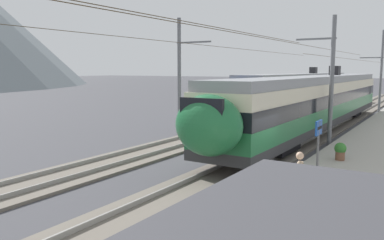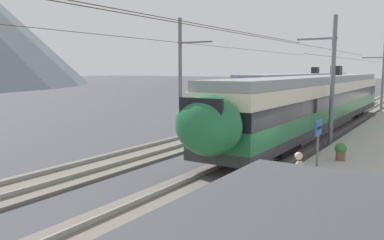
{
  "view_description": "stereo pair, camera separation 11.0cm",
  "coord_description": "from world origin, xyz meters",
  "px_view_note": "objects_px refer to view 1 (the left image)",
  "views": [
    {
      "loc": [
        -14.11,
        -5.54,
        4.27
      ],
      "look_at": [
        0.26,
        3.54,
        2.08
      ],
      "focal_mm": 36.77,
      "sensor_mm": 36.0,
      "label": 1
    },
    {
      "loc": [
        -14.05,
        -5.63,
        4.27
      ],
      "look_at": [
        0.26,
        3.54,
        2.08
      ],
      "focal_mm": 36.77,
      "sensor_mm": 36.0,
      "label": 2
    }
  ],
  "objects_px": {
    "train_far_track": "(300,89)",
    "potted_plant_platform_edge": "(340,150)",
    "catenary_mast_far_side": "(181,74)",
    "passenger_walking": "(299,178)",
    "train_near_platform": "(317,100)",
    "handbag_near_sign": "(325,179)",
    "catenary_mast_mid": "(329,78)",
    "catenary_mast_east": "(380,70)",
    "platform_sign": "(318,138)",
    "handbag_beside_passenger": "(297,195)"
  },
  "relations": [
    {
      "from": "catenary_mast_far_side",
      "to": "platform_sign",
      "type": "distance_m",
      "value": 13.79
    },
    {
      "from": "train_far_track",
      "to": "catenary_mast_mid",
      "type": "distance_m",
      "value": 19.81
    },
    {
      "from": "catenary_mast_mid",
      "to": "catenary_mast_far_side",
      "type": "bearing_deg",
      "value": 94.83
    },
    {
      "from": "passenger_walking",
      "to": "catenary_mast_east",
      "type": "bearing_deg",
      "value": 3.51
    },
    {
      "from": "catenary_mast_mid",
      "to": "handbag_near_sign",
      "type": "height_order",
      "value": "catenary_mast_mid"
    },
    {
      "from": "train_far_track",
      "to": "passenger_walking",
      "type": "bearing_deg",
      "value": -162.96
    },
    {
      "from": "handbag_beside_passenger",
      "to": "catenary_mast_east",
      "type": "bearing_deg",
      "value": 3.07
    },
    {
      "from": "potted_plant_platform_edge",
      "to": "passenger_walking",
      "type": "bearing_deg",
      "value": -177.23
    },
    {
      "from": "potted_plant_platform_edge",
      "to": "handbag_near_sign",
      "type": "bearing_deg",
      "value": -175.53
    },
    {
      "from": "train_near_platform",
      "to": "platform_sign",
      "type": "xyz_separation_m",
      "value": [
        -13.07,
        -3.52,
        -0.3
      ]
    },
    {
      "from": "catenary_mast_east",
      "to": "passenger_walking",
      "type": "height_order",
      "value": "catenary_mast_east"
    },
    {
      "from": "train_near_platform",
      "to": "catenary_mast_east",
      "type": "xyz_separation_m",
      "value": [
        16.55,
        -1.77,
        1.95
      ]
    },
    {
      "from": "catenary_mast_mid",
      "to": "handbag_near_sign",
      "type": "xyz_separation_m",
      "value": [
        -8.56,
        -1.98,
        -3.38
      ]
    },
    {
      "from": "catenary_mast_far_side",
      "to": "passenger_walking",
      "type": "xyz_separation_m",
      "value": [
        -10.91,
        -11.3,
        -2.77
      ]
    },
    {
      "from": "catenary_mast_east",
      "to": "handbag_near_sign",
      "type": "xyz_separation_m",
      "value": [
        -29.4,
        -1.96,
        -3.75
      ]
    },
    {
      "from": "train_far_track",
      "to": "potted_plant_platform_edge",
      "type": "height_order",
      "value": "train_far_track"
    },
    {
      "from": "catenary_mast_mid",
      "to": "platform_sign",
      "type": "xyz_separation_m",
      "value": [
        -8.78,
        -1.76,
        -1.88
      ]
    },
    {
      "from": "handbag_near_sign",
      "to": "potted_plant_platform_edge",
      "type": "relative_size",
      "value": 0.5
    },
    {
      "from": "catenary_mast_far_side",
      "to": "handbag_beside_passenger",
      "type": "relative_size",
      "value": 90.71
    },
    {
      "from": "train_near_platform",
      "to": "handbag_near_sign",
      "type": "distance_m",
      "value": 13.5
    },
    {
      "from": "train_far_track",
      "to": "potted_plant_platform_edge",
      "type": "distance_m",
      "value": 24.63
    },
    {
      "from": "platform_sign",
      "to": "catenary_mast_mid",
      "type": "bearing_deg",
      "value": 11.34
    },
    {
      "from": "potted_plant_platform_edge",
      "to": "handbag_beside_passenger",
      "type": "bearing_deg",
      "value": -179.57
    },
    {
      "from": "train_near_platform",
      "to": "catenary_mast_east",
      "type": "relative_size",
      "value": 0.77
    },
    {
      "from": "catenary_mast_far_side",
      "to": "passenger_walking",
      "type": "bearing_deg",
      "value": -134.01
    },
    {
      "from": "catenary_mast_mid",
      "to": "catenary_mast_far_side",
      "type": "distance_m",
      "value": 9.32
    },
    {
      "from": "catenary_mast_far_side",
      "to": "passenger_walking",
      "type": "height_order",
      "value": "catenary_mast_far_side"
    },
    {
      "from": "train_far_track",
      "to": "train_near_platform",
      "type": "bearing_deg",
      "value": -158.86
    },
    {
      "from": "handbag_beside_passenger",
      "to": "potted_plant_platform_edge",
      "type": "bearing_deg",
      "value": 0.43
    },
    {
      "from": "catenary_mast_east",
      "to": "passenger_walking",
      "type": "bearing_deg",
      "value": -176.49
    },
    {
      "from": "train_near_platform",
      "to": "handbag_beside_passenger",
      "type": "distance_m",
      "value": 15.63
    },
    {
      "from": "catenary_mast_east",
      "to": "potted_plant_platform_edge",
      "type": "bearing_deg",
      "value": -176.28
    },
    {
      "from": "catenary_mast_mid",
      "to": "platform_sign",
      "type": "height_order",
      "value": "catenary_mast_mid"
    },
    {
      "from": "train_near_platform",
      "to": "catenary_mast_far_side",
      "type": "xyz_separation_m",
      "value": [
        -5.07,
        7.53,
        1.78
      ]
    },
    {
      "from": "train_near_platform",
      "to": "passenger_walking",
      "type": "height_order",
      "value": "train_near_platform"
    },
    {
      "from": "train_far_track",
      "to": "handbag_beside_passenger",
      "type": "xyz_separation_m",
      "value": [
        -29.22,
        -8.92,
        -1.77
      ]
    },
    {
      "from": "train_far_track",
      "to": "handbag_beside_passenger",
      "type": "distance_m",
      "value": 30.6
    },
    {
      "from": "catenary_mast_far_side",
      "to": "train_far_track",
      "type": "bearing_deg",
      "value": -6.19
    },
    {
      "from": "catenary_mast_east",
      "to": "handbag_beside_passenger",
      "type": "bearing_deg",
      "value": -176.93
    },
    {
      "from": "catenary_mast_mid",
      "to": "platform_sign",
      "type": "bearing_deg",
      "value": -168.66
    },
    {
      "from": "catenary_mast_mid",
      "to": "potted_plant_platform_edge",
      "type": "relative_size",
      "value": 51.02
    },
    {
      "from": "catenary_mast_east",
      "to": "platform_sign",
      "type": "relative_size",
      "value": 17.86
    },
    {
      "from": "catenary_mast_mid",
      "to": "catenary_mast_east",
      "type": "xyz_separation_m",
      "value": [
        20.84,
        -0.01,
        0.36
      ]
    },
    {
      "from": "catenary_mast_east",
      "to": "handbag_near_sign",
      "type": "height_order",
      "value": "catenary_mast_east"
    },
    {
      "from": "handbag_near_sign",
      "to": "catenary_mast_east",
      "type": "bearing_deg",
      "value": 3.82
    },
    {
      "from": "train_far_track",
      "to": "potted_plant_platform_edge",
      "type": "relative_size",
      "value": 38.51
    },
    {
      "from": "catenary_mast_mid",
      "to": "catenary_mast_east",
      "type": "height_order",
      "value": "catenary_mast_east"
    },
    {
      "from": "platform_sign",
      "to": "handbag_near_sign",
      "type": "distance_m",
      "value": 1.53
    },
    {
      "from": "train_far_track",
      "to": "platform_sign",
      "type": "distance_m",
      "value": 28.6
    },
    {
      "from": "handbag_beside_passenger",
      "to": "platform_sign",
      "type": "bearing_deg",
      "value": -1.33
    }
  ]
}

